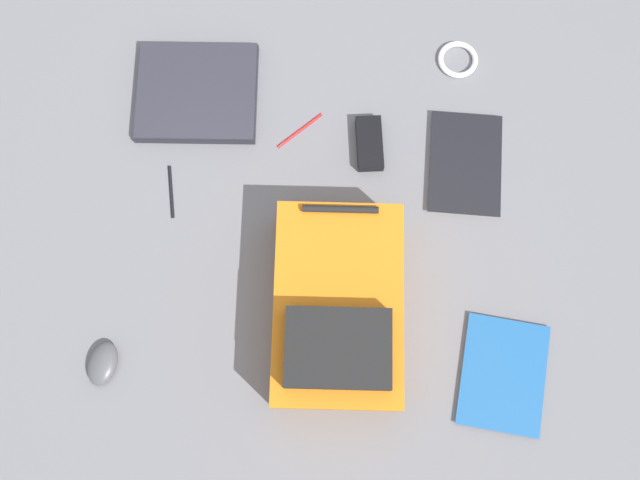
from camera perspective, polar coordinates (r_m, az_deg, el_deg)
name	(u,v)px	position (r m, az deg, el deg)	size (l,w,h in m)	color
ground_plane	(323,235)	(1.74, 0.22, 0.38)	(3.63, 3.63, 0.00)	slate
backpack	(338,310)	(1.62, 1.44, -5.70)	(0.34, 0.49, 0.20)	orange
laptop	(197,92)	(1.88, -9.88, 11.67)	(0.34, 0.31, 0.03)	#24242C
book_manual	(465,164)	(1.82, 11.62, 6.03)	(0.20, 0.28, 0.02)	silver
book_red	(503,375)	(1.74, 14.55, -10.47)	(0.20, 0.27, 0.01)	silver
computer_mouse	(103,364)	(1.75, -17.12, -9.51)	(0.07, 0.10, 0.03)	#4C4C51
cable_coil	(458,60)	(1.94, 11.06, 14.10)	(0.11, 0.11, 0.01)	silver
power_brick	(370,144)	(1.80, 4.02, 7.76)	(0.06, 0.14, 0.03)	black
pen_black	(300,130)	(1.83, -1.65, 8.86)	(0.01, 0.01, 0.14)	red
pen_blue	(171,191)	(1.81, -11.95, 3.86)	(0.01, 0.01, 0.14)	black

